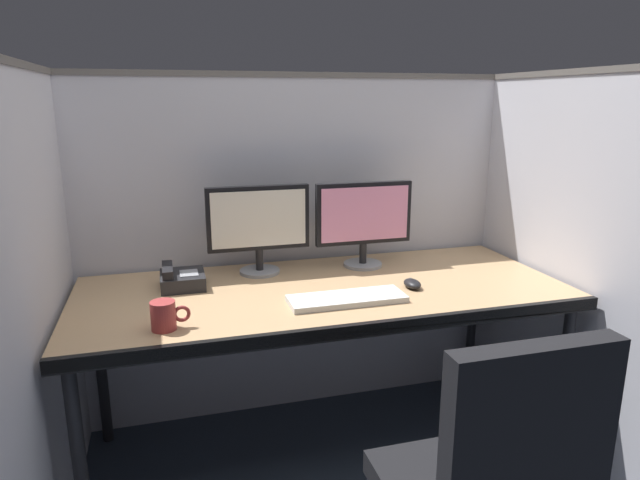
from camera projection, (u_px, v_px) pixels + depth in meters
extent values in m
cube|color=silver|center=(297.00, 250.00, 2.59)|extent=(2.20, 0.05, 1.55)
cube|color=#605B56|center=(295.00, 75.00, 2.39)|extent=(2.21, 0.06, 0.02)
cube|color=silver|center=(41.00, 314.00, 1.82)|extent=(0.05, 1.40, 1.55)
cube|color=#605B56|center=(8.00, 63.00, 1.62)|extent=(0.06, 1.41, 0.02)
cube|color=silver|center=(555.00, 266.00, 2.34)|extent=(0.05, 1.40, 1.55)
cube|color=#605B56|center=(577.00, 72.00, 2.15)|extent=(0.06, 1.41, 0.02)
cube|color=tan|center=(323.00, 292.00, 2.19)|extent=(1.90, 0.80, 0.04)
cube|color=black|center=(356.00, 331.00, 1.83)|extent=(1.90, 0.02, 0.05)
cylinder|color=black|center=(80.00, 466.00, 1.73)|extent=(0.04, 0.04, 0.70)
cylinder|color=black|center=(562.00, 387.00, 2.20)|extent=(0.04, 0.04, 0.70)
cylinder|color=black|center=(101.00, 367.00, 2.36)|extent=(0.04, 0.04, 0.70)
cylinder|color=black|center=(472.00, 323.00, 2.83)|extent=(0.04, 0.04, 0.70)
cube|color=black|center=(529.00, 448.00, 1.18)|extent=(0.40, 0.06, 0.48)
cylinder|color=gray|center=(260.00, 271.00, 2.36)|extent=(0.17, 0.17, 0.01)
cylinder|color=black|center=(259.00, 259.00, 2.35)|extent=(0.03, 0.03, 0.09)
cube|color=black|center=(258.00, 218.00, 2.30)|extent=(0.43, 0.03, 0.27)
cube|color=silver|center=(259.00, 219.00, 2.29)|extent=(0.39, 0.01, 0.23)
cylinder|color=gray|center=(363.00, 264.00, 2.46)|extent=(0.17, 0.17, 0.01)
cylinder|color=black|center=(363.00, 253.00, 2.45)|extent=(0.03, 0.03, 0.09)
cube|color=black|center=(364.00, 213.00, 2.40)|extent=(0.43, 0.03, 0.27)
cube|color=pink|center=(365.00, 214.00, 2.39)|extent=(0.39, 0.01, 0.23)
cube|color=silver|center=(347.00, 299.00, 2.02)|extent=(0.43, 0.15, 0.02)
ellipsoid|color=black|center=(412.00, 284.00, 2.17)|extent=(0.06, 0.10, 0.03)
cylinder|color=#59595B|center=(411.00, 279.00, 2.18)|extent=(0.01, 0.01, 0.01)
cube|color=black|center=(183.00, 280.00, 2.18)|extent=(0.17, 0.19, 0.06)
cube|color=black|center=(167.00, 270.00, 2.15)|extent=(0.04, 0.17, 0.03)
cube|color=gray|center=(189.00, 273.00, 2.17)|extent=(0.07, 0.09, 0.00)
cylinder|color=#993333|center=(163.00, 316.00, 1.77)|extent=(0.08, 0.08, 0.09)
torus|color=#993333|center=(182.00, 314.00, 1.79)|extent=(0.06, 0.01, 0.06)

